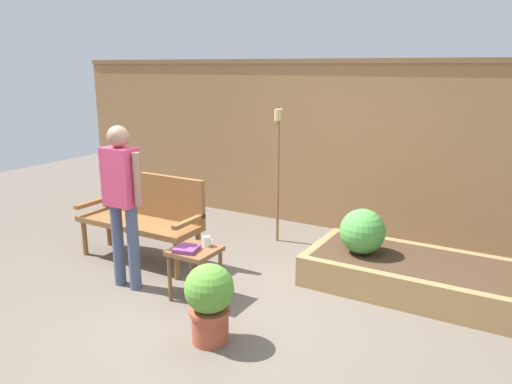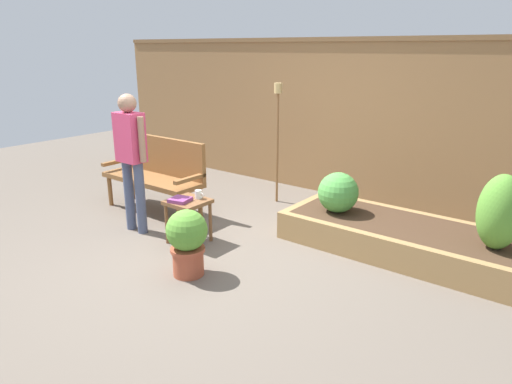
{
  "view_description": "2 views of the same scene",
  "coord_description": "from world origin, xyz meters",
  "px_view_note": "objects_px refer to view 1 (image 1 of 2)",
  "views": [
    {
      "loc": [
        2.22,
        -3.24,
        2.08
      ],
      "look_at": [
        -0.14,
        0.83,
        0.86
      ],
      "focal_mm": 34.39,
      "sensor_mm": 36.0,
      "label": 1
    },
    {
      "loc": [
        3.11,
        -3.18,
        2.03
      ],
      "look_at": [
        0.36,
        0.35,
        0.63
      ],
      "focal_mm": 32.6,
      "sensor_mm": 36.0,
      "label": 2
    }
  ],
  "objects_px": {
    "side_table": "(195,257)",
    "potted_boxwood": "(209,299)",
    "book_on_table": "(187,249)",
    "cup_on_table": "(207,241)",
    "garden_bench": "(144,211)",
    "person_by_bench": "(122,193)",
    "shrub_near_bench": "(363,231)",
    "tiki_torch": "(278,152)"
  },
  "relations": [
    {
      "from": "shrub_near_bench",
      "to": "garden_bench",
      "type": "bearing_deg",
      "value": -165.13
    },
    {
      "from": "garden_bench",
      "to": "book_on_table",
      "type": "distance_m",
      "value": 1.19
    },
    {
      "from": "book_on_table",
      "to": "cup_on_table",
      "type": "bearing_deg",
      "value": 52.52
    },
    {
      "from": "side_table",
      "to": "shrub_near_bench",
      "type": "bearing_deg",
      "value": 42.85
    },
    {
      "from": "potted_boxwood",
      "to": "tiki_torch",
      "type": "bearing_deg",
      "value": 104.87
    },
    {
      "from": "person_by_bench",
      "to": "book_on_table",
      "type": "bearing_deg",
      "value": 4.62
    },
    {
      "from": "side_table",
      "to": "person_by_bench",
      "type": "height_order",
      "value": "person_by_bench"
    },
    {
      "from": "garden_bench",
      "to": "person_by_bench",
      "type": "bearing_deg",
      "value": -61.45
    },
    {
      "from": "side_table",
      "to": "book_on_table",
      "type": "height_order",
      "value": "book_on_table"
    },
    {
      "from": "cup_on_table",
      "to": "book_on_table",
      "type": "xyz_separation_m",
      "value": [
        -0.09,
        -0.19,
        -0.03
      ]
    },
    {
      "from": "person_by_bench",
      "to": "potted_boxwood",
      "type": "bearing_deg",
      "value": -17.7
    },
    {
      "from": "garden_bench",
      "to": "potted_boxwood",
      "type": "height_order",
      "value": "garden_bench"
    },
    {
      "from": "shrub_near_bench",
      "to": "side_table",
      "type": "bearing_deg",
      "value": -137.15
    },
    {
      "from": "potted_boxwood",
      "to": "tiki_torch",
      "type": "relative_size",
      "value": 0.4
    },
    {
      "from": "garden_bench",
      "to": "person_by_bench",
      "type": "xyz_separation_m",
      "value": [
        0.35,
        -0.64,
        0.39
      ]
    },
    {
      "from": "garden_bench",
      "to": "tiki_torch",
      "type": "relative_size",
      "value": 0.9
    },
    {
      "from": "book_on_table",
      "to": "tiki_torch",
      "type": "relative_size",
      "value": 0.12
    },
    {
      "from": "book_on_table",
      "to": "person_by_bench",
      "type": "xyz_separation_m",
      "value": [
        -0.69,
        -0.06,
        0.43
      ]
    },
    {
      "from": "cup_on_table",
      "to": "garden_bench",
      "type": "bearing_deg",
      "value": 160.58
    },
    {
      "from": "shrub_near_bench",
      "to": "person_by_bench",
      "type": "bearing_deg",
      "value": -146.96
    },
    {
      "from": "book_on_table",
      "to": "tiki_torch",
      "type": "xyz_separation_m",
      "value": [
        -0.03,
        1.8,
        0.6
      ]
    },
    {
      "from": "shrub_near_bench",
      "to": "cup_on_table",
      "type": "bearing_deg",
      "value": -138.72
    },
    {
      "from": "shrub_near_bench",
      "to": "book_on_table",
      "type": "bearing_deg",
      "value": -135.81
    },
    {
      "from": "book_on_table",
      "to": "potted_boxwood",
      "type": "xyz_separation_m",
      "value": [
        0.57,
        -0.46,
        -0.14
      ]
    },
    {
      "from": "shrub_near_bench",
      "to": "potted_boxwood",
      "type": "bearing_deg",
      "value": -111.63
    },
    {
      "from": "side_table",
      "to": "cup_on_table",
      "type": "xyz_separation_m",
      "value": [
        0.06,
        0.11,
        0.13
      ]
    },
    {
      "from": "garden_bench",
      "to": "cup_on_table",
      "type": "relative_size",
      "value": 13.0
    },
    {
      "from": "book_on_table",
      "to": "person_by_bench",
      "type": "relative_size",
      "value": 0.13
    },
    {
      "from": "garden_bench",
      "to": "tiki_torch",
      "type": "xyz_separation_m",
      "value": [
        1.01,
        1.21,
        0.56
      ]
    },
    {
      "from": "cup_on_table",
      "to": "shrub_near_bench",
      "type": "height_order",
      "value": "shrub_near_bench"
    },
    {
      "from": "side_table",
      "to": "potted_boxwood",
      "type": "distance_m",
      "value": 0.76
    },
    {
      "from": "side_table",
      "to": "cup_on_table",
      "type": "bearing_deg",
      "value": 62.2
    },
    {
      "from": "potted_boxwood",
      "to": "shrub_near_bench",
      "type": "xyz_separation_m",
      "value": [
        0.65,
        1.64,
        0.17
      ]
    },
    {
      "from": "potted_boxwood",
      "to": "person_by_bench",
      "type": "bearing_deg",
      "value": 162.3
    },
    {
      "from": "person_by_bench",
      "to": "tiki_torch",
      "type": "bearing_deg",
      "value": 70.47
    },
    {
      "from": "tiki_torch",
      "to": "person_by_bench",
      "type": "relative_size",
      "value": 1.02
    },
    {
      "from": "potted_boxwood",
      "to": "tiki_torch",
      "type": "height_order",
      "value": "tiki_torch"
    },
    {
      "from": "potted_boxwood",
      "to": "tiki_torch",
      "type": "distance_m",
      "value": 2.45
    },
    {
      "from": "side_table",
      "to": "book_on_table",
      "type": "xyz_separation_m",
      "value": [
        -0.03,
        -0.08,
        0.1
      ]
    },
    {
      "from": "potted_boxwood",
      "to": "person_by_bench",
      "type": "distance_m",
      "value": 1.44
    },
    {
      "from": "garden_bench",
      "to": "side_table",
      "type": "xyz_separation_m",
      "value": [
        1.07,
        -0.51,
        -0.15
      ]
    },
    {
      "from": "cup_on_table",
      "to": "potted_boxwood",
      "type": "xyz_separation_m",
      "value": [
        0.48,
        -0.65,
        -0.17
      ]
    }
  ]
}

